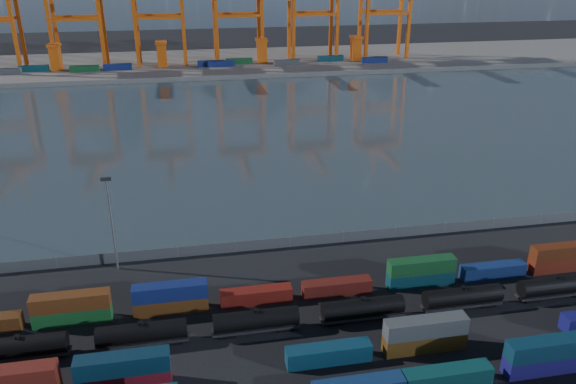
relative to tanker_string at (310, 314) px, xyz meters
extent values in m
plane|color=black|center=(1.61, -4.59, -1.91)|extent=(700.00, 700.00, 0.00)
plane|color=#2D3B42|center=(1.61, 100.41, -1.90)|extent=(700.00, 700.00, 0.00)
cube|color=#514F4C|center=(1.61, 205.41, -0.91)|extent=(700.00, 70.00, 2.00)
cube|color=#0C4041|center=(13.89, -14.75, -0.70)|extent=(11.20, 2.28, 2.43)
cube|color=navy|center=(27.32, -14.75, -0.70)|extent=(11.20, 2.28, 2.43)
cube|color=#0C2C40|center=(27.32, -14.75, 1.73)|extent=(11.20, 2.28, 2.43)
cube|color=maroon|center=(-37.98, -7.88, 1.74)|extent=(11.23, 2.28, 2.43)
cube|color=maroon|center=(-24.98, -7.88, -0.69)|extent=(11.23, 2.28, 2.43)
cube|color=#0B2639|center=(-24.98, -7.88, 1.74)|extent=(11.23, 2.28, 2.43)
cube|color=#0E344B|center=(0.66, -7.88, -0.69)|extent=(11.23, 2.28, 2.43)
cube|color=#543510|center=(13.86, -7.88, -0.69)|extent=(11.23, 2.28, 2.43)
cube|color=#44484A|center=(13.86, -7.88, 1.74)|extent=(11.23, 2.28, 2.43)
cube|color=#175724|center=(-33.35, 7.18, -0.73)|extent=(10.88, 2.21, 2.36)
cube|color=#5E2F12|center=(-33.35, 7.18, 1.63)|extent=(10.88, 2.21, 2.36)
cube|color=#5B3212|center=(-19.44, 7.18, -0.73)|extent=(10.88, 2.21, 2.36)
cube|color=navy|center=(-19.44, 7.18, 1.63)|extent=(10.88, 2.21, 2.36)
cube|color=maroon|center=(-6.78, 7.18, -0.73)|extent=(10.88, 2.21, 2.36)
cube|color=#581711|center=(5.89, 7.18, -0.73)|extent=(10.88, 2.21, 2.36)
cube|color=#0C3642|center=(19.70, 7.18, -0.73)|extent=(10.88, 2.21, 2.36)
cube|color=#144B22|center=(19.70, 7.18, 1.63)|extent=(10.88, 2.21, 2.36)
cube|color=navy|center=(32.30, 7.18, -0.73)|extent=(10.88, 2.21, 2.36)
cube|color=maroon|center=(44.59, 7.18, -0.73)|extent=(10.88, 2.21, 2.36)
cube|color=#59220D|center=(44.59, 7.18, 1.63)|extent=(10.88, 2.21, 2.36)
cylinder|color=black|center=(-38.75, 0.00, 0.20)|extent=(11.92, 2.66, 2.66)
cylinder|color=black|center=(-38.75, 0.00, 1.67)|extent=(0.73, 0.73, 0.46)
cube|color=black|center=(-38.75, 0.00, -1.27)|extent=(12.38, 1.83, 0.37)
cube|color=black|center=(-34.62, 0.00, -1.63)|extent=(2.29, 1.65, 0.55)
cylinder|color=black|center=(-23.25, 0.00, 0.20)|extent=(11.92, 2.66, 2.66)
cylinder|color=black|center=(-23.25, 0.00, 1.67)|extent=(0.73, 0.73, 0.46)
cube|color=black|center=(-23.25, 0.00, -1.27)|extent=(12.38, 1.83, 0.37)
cube|color=black|center=(-27.38, 0.00, -1.63)|extent=(2.29, 1.65, 0.55)
cube|color=black|center=(-19.12, 0.00, -1.63)|extent=(2.29, 1.65, 0.55)
cylinder|color=black|center=(-7.75, 0.00, 0.20)|extent=(11.92, 2.66, 2.66)
cylinder|color=black|center=(-7.75, 0.00, 1.67)|extent=(0.73, 0.73, 0.46)
cube|color=black|center=(-7.75, 0.00, -1.27)|extent=(12.38, 1.83, 0.37)
cube|color=black|center=(-11.88, 0.00, -1.63)|extent=(2.29, 1.65, 0.55)
cube|color=black|center=(-3.62, 0.00, -1.63)|extent=(2.29, 1.65, 0.55)
cylinder|color=black|center=(7.75, 0.00, 0.20)|extent=(11.92, 2.66, 2.66)
cylinder|color=black|center=(7.75, 0.00, 1.67)|extent=(0.73, 0.73, 0.46)
cube|color=black|center=(7.75, 0.00, -1.27)|extent=(12.38, 1.83, 0.37)
cube|color=black|center=(3.62, 0.00, -1.63)|extent=(2.29, 1.65, 0.55)
cube|color=black|center=(11.88, 0.00, -1.63)|extent=(2.29, 1.65, 0.55)
cylinder|color=black|center=(23.25, 0.00, 0.20)|extent=(11.92, 2.66, 2.66)
cylinder|color=black|center=(23.25, 0.00, 1.67)|extent=(0.73, 0.73, 0.46)
cube|color=black|center=(23.25, 0.00, -1.27)|extent=(12.38, 1.83, 0.37)
cube|color=black|center=(19.12, 0.00, -1.63)|extent=(2.29, 1.65, 0.55)
cube|color=black|center=(27.38, 0.00, -1.63)|extent=(2.29, 1.65, 0.55)
cylinder|color=black|center=(38.75, 0.00, 0.20)|extent=(11.92, 2.66, 2.66)
cylinder|color=black|center=(38.75, 0.00, 1.67)|extent=(0.73, 0.73, 0.46)
cube|color=black|center=(38.75, 0.00, -1.27)|extent=(12.38, 1.83, 0.37)
cube|color=black|center=(34.62, 0.00, -1.63)|extent=(2.29, 1.65, 0.55)
cube|color=#595B5E|center=(1.61, 23.41, -0.91)|extent=(160.00, 0.06, 2.00)
cylinder|color=slate|center=(-38.39, 23.41, -0.81)|extent=(0.12, 0.12, 2.20)
cylinder|color=slate|center=(-28.39, 23.41, -0.81)|extent=(0.12, 0.12, 2.20)
cylinder|color=slate|center=(-18.39, 23.41, -0.81)|extent=(0.12, 0.12, 2.20)
cylinder|color=slate|center=(-8.39, 23.41, -0.81)|extent=(0.12, 0.12, 2.20)
cylinder|color=slate|center=(1.61, 23.41, -0.81)|extent=(0.12, 0.12, 2.20)
cylinder|color=slate|center=(11.61, 23.41, -0.81)|extent=(0.12, 0.12, 2.20)
cylinder|color=slate|center=(21.61, 23.41, -0.81)|extent=(0.12, 0.12, 2.20)
cylinder|color=slate|center=(31.61, 23.41, -0.81)|extent=(0.12, 0.12, 2.20)
cylinder|color=slate|center=(41.61, 23.41, -0.81)|extent=(0.12, 0.12, 2.20)
cylinder|color=slate|center=(51.61, 23.41, -0.81)|extent=(0.12, 0.12, 2.20)
cylinder|color=slate|center=(-28.39, 21.41, 6.09)|extent=(0.36, 0.36, 16.00)
cube|color=black|center=(-28.39, 21.41, 14.39)|extent=(1.60, 0.40, 0.60)
cube|color=#D4530F|center=(-83.11, 194.80, 19.11)|extent=(1.49, 1.49, 42.05)
cube|color=#D4530F|center=(-83.11, 206.01, 19.11)|extent=(1.49, 1.49, 42.05)
cube|color=#D4530F|center=(-68.67, 194.80, 19.11)|extent=(1.49, 1.49, 42.05)
cube|color=#D4530F|center=(-68.67, 206.01, 19.11)|extent=(1.49, 1.49, 42.05)
cube|color=#D4530F|center=(-48.11, 194.80, 19.11)|extent=(1.49, 1.49, 42.05)
cube|color=#D4530F|center=(-48.11, 206.01, 19.11)|extent=(1.49, 1.49, 42.05)
cube|color=#D4530F|center=(-58.39, 194.80, 21.22)|extent=(20.56, 1.31, 1.31)
cube|color=#D4530F|center=(-58.39, 206.01, 21.22)|extent=(20.56, 1.31, 1.31)
cube|color=#D4530F|center=(-33.67, 194.80, 19.11)|extent=(1.49, 1.49, 42.05)
cube|color=#D4530F|center=(-33.67, 206.01, 19.11)|extent=(1.49, 1.49, 42.05)
cube|color=#D4530F|center=(-13.11, 194.80, 19.11)|extent=(1.49, 1.49, 42.05)
cube|color=#D4530F|center=(-13.11, 206.01, 19.11)|extent=(1.49, 1.49, 42.05)
cube|color=#D4530F|center=(-23.39, 194.80, 21.22)|extent=(20.56, 1.31, 1.31)
cube|color=#D4530F|center=(-23.39, 206.01, 21.22)|extent=(20.56, 1.31, 1.31)
cube|color=#D4530F|center=(1.33, 194.80, 19.11)|extent=(1.49, 1.49, 42.05)
cube|color=#D4530F|center=(1.33, 206.01, 19.11)|extent=(1.49, 1.49, 42.05)
cube|color=#D4530F|center=(21.89, 194.80, 19.11)|extent=(1.49, 1.49, 42.05)
cube|color=#D4530F|center=(21.89, 206.01, 19.11)|extent=(1.49, 1.49, 42.05)
cube|color=#D4530F|center=(11.61, 194.80, 21.22)|extent=(20.56, 1.31, 1.31)
cube|color=#D4530F|center=(11.61, 206.01, 21.22)|extent=(20.56, 1.31, 1.31)
cube|color=#D4530F|center=(36.33, 194.80, 19.11)|extent=(1.49, 1.49, 42.05)
cube|color=#D4530F|center=(36.33, 206.01, 19.11)|extent=(1.49, 1.49, 42.05)
cube|color=#D4530F|center=(56.89, 194.80, 19.11)|extent=(1.49, 1.49, 42.05)
cube|color=#D4530F|center=(56.89, 206.01, 19.11)|extent=(1.49, 1.49, 42.05)
cube|color=#D4530F|center=(46.61, 194.80, 21.22)|extent=(20.56, 1.31, 1.31)
cube|color=#D4530F|center=(46.61, 206.01, 21.22)|extent=(20.56, 1.31, 1.31)
cube|color=#D4530F|center=(71.33, 194.80, 19.11)|extent=(1.49, 1.49, 42.05)
cube|color=#D4530F|center=(71.33, 206.01, 19.11)|extent=(1.49, 1.49, 42.05)
cube|color=#D4530F|center=(91.89, 194.80, 19.11)|extent=(1.49, 1.49, 42.05)
cube|color=#D4530F|center=(91.89, 206.01, 19.11)|extent=(1.49, 1.49, 42.05)
cube|color=#D4530F|center=(81.61, 194.80, 21.22)|extent=(20.56, 1.31, 1.31)
cube|color=#D4530F|center=(81.61, 206.01, 21.22)|extent=(20.56, 1.31, 1.31)
cube|color=navy|center=(2.26, 190.08, 1.39)|extent=(12.00, 2.44, 2.60)
cube|color=navy|center=(72.95, 186.33, 1.39)|extent=(12.00, 2.44, 2.60)
cube|color=navy|center=(-2.03, 191.49, 1.39)|extent=(12.00, 2.44, 2.60)
cube|color=#0C3842|center=(-77.68, 193.88, 1.39)|extent=(12.00, 2.44, 2.60)
cube|color=#3F4244|center=(-87.63, 189.14, 1.39)|extent=(12.00, 2.44, 2.60)
cube|color=#3F4244|center=(31.98, 188.11, 1.39)|extent=(12.00, 2.44, 2.60)
cube|color=#144C23|center=(-56.14, 189.60, 1.39)|extent=(12.00, 2.44, 2.60)
cube|color=navy|center=(-42.55, 190.93, 1.39)|extent=(12.00, 2.44, 2.60)
cube|color=#144C23|center=(10.95, 194.88, 1.39)|extent=(12.00, 2.44, 2.60)
cube|color=#0C3842|center=(54.02, 194.23, 1.39)|extent=(12.00, 2.44, 2.60)
cube|color=#D4530F|center=(-68.39, 195.41, 5.09)|extent=(4.00, 6.00, 10.00)
cube|color=#D4530F|center=(-68.39, 195.41, 10.59)|extent=(5.00, 7.00, 1.20)
cube|color=#D4530F|center=(-23.39, 195.41, 5.09)|extent=(4.00, 6.00, 10.00)
cube|color=#D4530F|center=(-23.39, 195.41, 10.59)|extent=(5.00, 7.00, 1.20)
cube|color=#D4530F|center=(21.61, 195.41, 5.09)|extent=(4.00, 6.00, 10.00)
cube|color=#D4530F|center=(21.61, 195.41, 10.59)|extent=(5.00, 7.00, 1.20)
cube|color=#D4530F|center=(66.61, 195.41, 5.09)|extent=(4.00, 6.00, 10.00)
cube|color=#D4530F|center=(66.61, 195.41, 10.59)|extent=(5.00, 7.00, 1.20)
camera|label=1|loc=(-15.44, -64.47, 47.21)|focal=35.00mm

